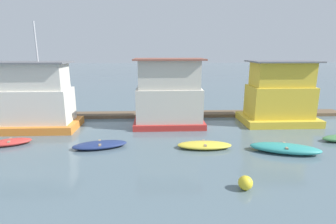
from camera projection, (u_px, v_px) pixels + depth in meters
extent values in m
plane|color=slate|center=(167.00, 125.00, 21.87)|extent=(200.00, 200.00, 0.00)
cube|color=brown|center=(166.00, 114.00, 24.99)|extent=(33.80, 1.73, 0.30)
cube|color=orange|center=(35.00, 125.00, 20.89)|extent=(6.78, 3.64, 0.58)
cube|color=silver|center=(33.00, 106.00, 20.51)|extent=(5.85, 2.71, 2.62)
cube|color=silver|center=(29.00, 76.00, 19.97)|extent=(5.39, 2.25, 1.98)
cube|color=slate|center=(27.00, 62.00, 19.72)|extent=(6.15, 3.01, 0.12)
cylinder|color=#B2B2B7|center=(36.00, 42.00, 19.40)|extent=(0.12, 0.12, 2.91)
cube|color=red|center=(169.00, 123.00, 21.87)|extent=(5.75, 3.44, 0.47)
cube|color=beige|center=(169.00, 104.00, 21.50)|extent=(5.25, 2.94, 2.67)
cube|color=beige|center=(169.00, 74.00, 20.92)|extent=(4.80, 2.49, 2.24)
cube|color=brown|center=(169.00, 59.00, 20.65)|extent=(5.55, 3.24, 0.12)
cube|color=gold|center=(277.00, 119.00, 22.63)|extent=(6.15, 3.91, 0.59)
cube|color=gold|center=(279.00, 101.00, 22.25)|extent=(5.09, 2.85, 2.60)
cube|color=gold|center=(282.00, 74.00, 21.72)|extent=(4.64, 2.41, 1.98)
cube|color=slate|center=(283.00, 61.00, 21.47)|extent=(5.39, 3.15, 0.12)
ellipsoid|color=red|center=(10.00, 142.00, 17.39)|extent=(2.84, 1.93, 0.40)
cube|color=#997F60|center=(10.00, 140.00, 17.36)|extent=(0.47, 0.95, 0.08)
ellipsoid|color=navy|center=(100.00, 145.00, 16.90)|extent=(3.65, 2.04, 0.40)
cube|color=#997F60|center=(100.00, 143.00, 16.87)|extent=(0.40, 1.12, 0.08)
ellipsoid|color=yellow|center=(204.00, 145.00, 16.84)|extent=(3.54, 1.49, 0.40)
cube|color=#997F60|center=(204.00, 143.00, 16.81)|extent=(0.21, 1.11, 0.08)
ellipsoid|color=teal|center=(285.00, 148.00, 16.10)|extent=(4.39, 2.58, 0.55)
cube|color=#997F60|center=(285.00, 145.00, 16.06)|extent=(0.50, 1.19, 0.08)
sphere|color=yellow|center=(245.00, 183.00, 11.84)|extent=(0.66, 0.66, 0.66)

